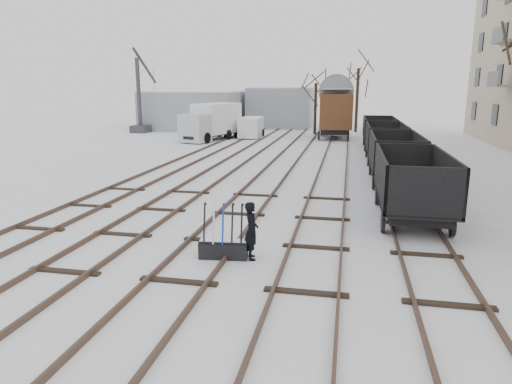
% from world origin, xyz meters
% --- Properties ---
extents(ground, '(120.00, 120.00, 0.00)m').
position_xyz_m(ground, '(0.00, 0.00, 0.00)').
color(ground, white).
rests_on(ground, ground).
extents(tracks, '(13.90, 52.00, 0.16)m').
position_xyz_m(tracks, '(-0.00, 13.67, 0.07)').
color(tracks, black).
rests_on(tracks, ground).
extents(shed_left, '(10.00, 8.00, 4.10)m').
position_xyz_m(shed_left, '(-13.00, 36.00, 2.05)').
color(shed_left, gray).
rests_on(shed_left, ground).
extents(shed_right, '(7.00, 6.00, 4.50)m').
position_xyz_m(shed_right, '(-4.00, 40.00, 2.25)').
color(shed_right, gray).
rests_on(shed_right, ground).
extents(ground_frame, '(1.33, 0.55, 1.49)m').
position_xyz_m(ground_frame, '(0.61, -1.25, 0.28)').
color(ground_frame, black).
rests_on(ground_frame, ground).
extents(worker, '(0.54, 0.66, 1.57)m').
position_xyz_m(worker, '(1.36, -1.15, 0.79)').
color(worker, black).
rests_on(worker, ground).
extents(freight_wagon_a, '(2.26, 5.65, 2.31)m').
position_xyz_m(freight_wagon_a, '(6.00, 3.73, 0.88)').
color(freight_wagon_a, black).
rests_on(freight_wagon_a, ground).
extents(freight_wagon_b, '(2.26, 5.65, 2.31)m').
position_xyz_m(freight_wagon_b, '(6.00, 10.13, 0.88)').
color(freight_wagon_b, black).
rests_on(freight_wagon_b, ground).
extents(freight_wagon_c, '(2.26, 5.65, 2.31)m').
position_xyz_m(freight_wagon_c, '(6.00, 16.53, 0.88)').
color(freight_wagon_c, black).
rests_on(freight_wagon_c, ground).
extents(freight_wagon_d, '(2.26, 5.65, 2.31)m').
position_xyz_m(freight_wagon_d, '(6.00, 22.93, 0.88)').
color(freight_wagon_d, black).
rests_on(freight_wagon_d, ground).
extents(box_van_wagon, '(3.37, 5.90, 4.37)m').
position_xyz_m(box_van_wagon, '(2.49, 29.46, 2.55)').
color(box_van_wagon, black).
rests_on(box_van_wagon, ground).
extents(lorry, '(3.58, 7.21, 3.13)m').
position_xyz_m(lorry, '(-7.89, 25.81, 1.61)').
color(lorry, black).
rests_on(lorry, ground).
extents(panel_van, '(1.98, 4.21, 1.82)m').
position_xyz_m(panel_van, '(-5.03, 28.66, 0.95)').
color(panel_van, white).
rests_on(panel_van, ground).
extents(crane, '(1.70, 4.84, 8.30)m').
position_xyz_m(crane, '(-17.00, 31.08, 2.18)').
color(crane, '#333238').
rests_on(crane, ground).
extents(tree_far_left, '(0.30, 0.30, 4.90)m').
position_xyz_m(tree_far_left, '(0.48, 32.74, 2.45)').
color(tree_far_left, black).
rests_on(tree_far_left, ground).
extents(tree_far_right, '(0.30, 0.30, 6.36)m').
position_xyz_m(tree_far_right, '(4.44, 35.79, 3.18)').
color(tree_far_right, black).
rests_on(tree_far_right, ground).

